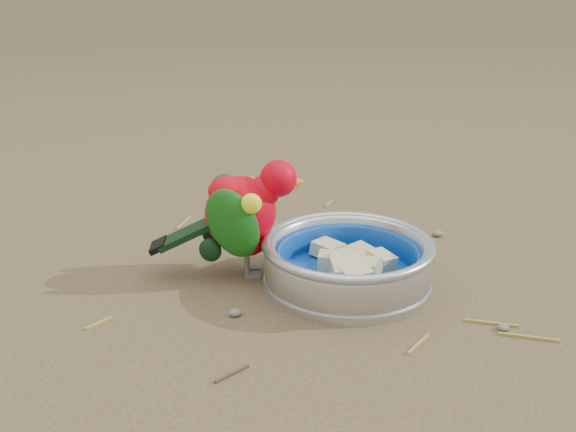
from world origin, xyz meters
name	(u,v)px	position (x,y,z in m)	size (l,w,h in m)	color
ground	(309,342)	(0.00, 0.00, 0.00)	(60.00, 60.00, 0.00)	brown
food_bowl	(347,279)	(0.10, 0.10, 0.01)	(0.21, 0.21, 0.02)	#B2B2BA
bowl_wall	(348,258)	(0.10, 0.10, 0.04)	(0.21, 0.21, 0.04)	#B2B2BA
fruit_wedges	(348,263)	(0.10, 0.10, 0.03)	(0.13, 0.13, 0.03)	#C7BB8A
lory_parrot	(243,221)	(0.00, 0.19, 0.07)	(0.09, 0.18, 0.15)	red
ground_debris	(297,334)	(-0.01, 0.01, 0.00)	(0.90, 0.80, 0.01)	olive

